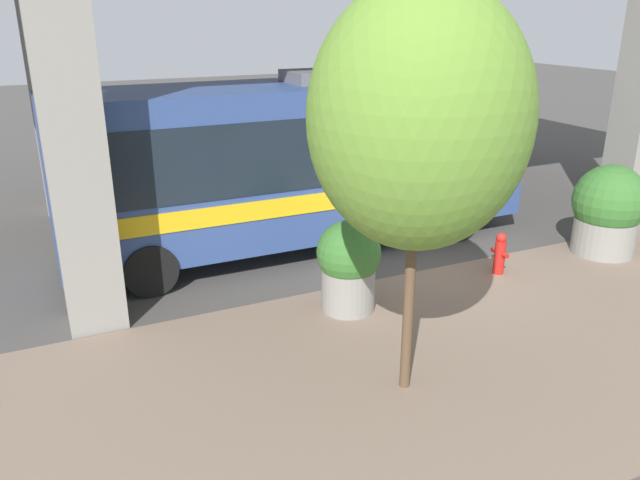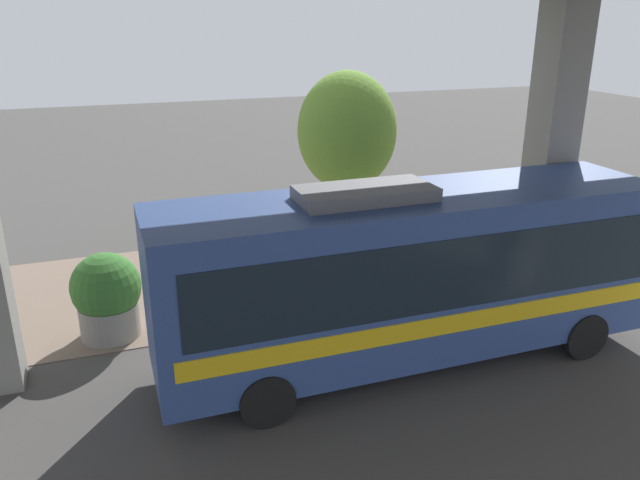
# 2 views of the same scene
# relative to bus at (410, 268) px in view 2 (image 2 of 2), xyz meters

# --- Properties ---
(ground_plane) EXTENTS (80.00, 80.00, 0.00)m
(ground_plane) POSITION_rel_bus_xyz_m (-2.33, -1.62, -2.05)
(ground_plane) COLOR #474442
(ground_plane) RESTS_ON ground
(sidewalk_strip) EXTENTS (6.00, 40.00, 0.02)m
(sidewalk_strip) POSITION_rel_bus_xyz_m (-5.33, -1.62, -2.04)
(sidewalk_strip) COLOR #7A6656
(sidewalk_strip) RESTS_ON ground
(overpass) EXTENTS (9.40, 20.40, 7.69)m
(overpass) POSITION_rel_bus_xyz_m (1.67, -1.62, 4.70)
(overpass) COLOR gray
(overpass) RESTS_ON ground
(bus) EXTENTS (2.55, 10.07, 3.80)m
(bus) POSITION_rel_bus_xyz_m (0.00, 0.00, 0.00)
(bus) COLOR #334C8C
(bus) RESTS_ON ground
(fire_hydrant) EXTENTS (0.44, 0.21, 0.87)m
(fire_hydrant) POSITION_rel_bus_xyz_m (-3.08, -2.91, -1.61)
(fire_hydrant) COLOR red
(fire_hydrant) RESTS_ON ground
(planter_front) EXTENTS (1.11, 1.11, 1.63)m
(planter_front) POSITION_rel_bus_xyz_m (-3.20, 0.53, -1.20)
(planter_front) COLOR gray
(planter_front) RESTS_ON ground
(planter_middle) EXTENTS (1.51, 1.51, 1.95)m
(planter_middle) POSITION_rel_bus_xyz_m (-3.12, -5.71, -1.08)
(planter_middle) COLOR gray
(planter_middle) RESTS_ON ground
(street_tree_near) EXTENTS (2.71, 2.71, 5.38)m
(street_tree_near) POSITION_rel_bus_xyz_m (-5.67, 0.92, 1.69)
(street_tree_near) COLOR brown
(street_tree_near) RESTS_ON ground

